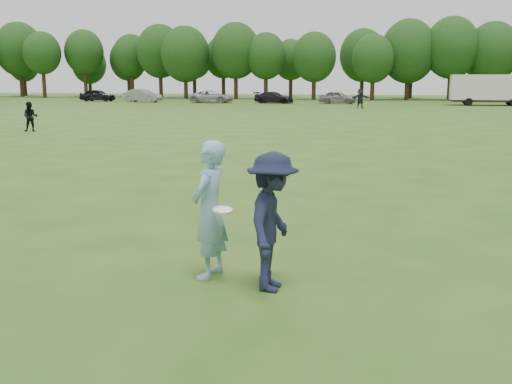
{
  "coord_description": "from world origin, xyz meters",
  "views": [
    {
      "loc": [
        0.96,
        -7.99,
        2.8
      ],
      "look_at": [
        -1.0,
        0.73,
        1.1
      ],
      "focal_mm": 42.0,
      "sensor_mm": 36.0,
      "label": 1
    }
  ],
  "objects_px": {
    "car_c": "(212,97)",
    "thrower": "(210,210)",
    "player_far_d": "(360,98)",
    "car_b": "(142,96)",
    "player_far_a": "(30,117)",
    "car_e": "(338,97)",
    "car_a": "(98,95)",
    "defender": "(272,222)",
    "car_d": "(274,98)",
    "cargo_trailer": "(490,88)"
  },
  "relations": [
    {
      "from": "defender",
      "to": "car_a",
      "type": "bearing_deg",
      "value": 30.77
    },
    {
      "from": "car_d",
      "to": "thrower",
      "type": "bearing_deg",
      "value": -162.66
    },
    {
      "from": "player_far_a",
      "to": "player_far_d",
      "type": "height_order",
      "value": "player_far_d"
    },
    {
      "from": "car_a",
      "to": "car_d",
      "type": "bearing_deg",
      "value": -94.51
    },
    {
      "from": "player_far_a",
      "to": "car_e",
      "type": "distance_m",
      "value": 41.59
    },
    {
      "from": "defender",
      "to": "cargo_trailer",
      "type": "distance_m",
      "value": 61.07
    },
    {
      "from": "player_far_d",
      "to": "car_e",
      "type": "height_order",
      "value": "player_far_d"
    },
    {
      "from": "defender",
      "to": "player_far_d",
      "type": "height_order",
      "value": "player_far_d"
    },
    {
      "from": "car_b",
      "to": "player_far_a",
      "type": "bearing_deg",
      "value": -157.86
    },
    {
      "from": "car_a",
      "to": "player_far_d",
      "type": "bearing_deg",
      "value": -109.53
    },
    {
      "from": "player_far_a",
      "to": "cargo_trailer",
      "type": "bearing_deg",
      "value": 29.51
    },
    {
      "from": "player_far_d",
      "to": "car_a",
      "type": "height_order",
      "value": "player_far_d"
    },
    {
      "from": "thrower",
      "to": "defender",
      "type": "distance_m",
      "value": 1.02
    },
    {
      "from": "defender",
      "to": "car_c",
      "type": "relative_size",
      "value": 0.37
    },
    {
      "from": "car_a",
      "to": "car_b",
      "type": "bearing_deg",
      "value": -102.76
    },
    {
      "from": "car_e",
      "to": "defender",
      "type": "bearing_deg",
      "value": -170.02
    },
    {
      "from": "car_e",
      "to": "thrower",
      "type": "bearing_deg",
      "value": -170.91
    },
    {
      "from": "player_far_d",
      "to": "car_b",
      "type": "bearing_deg",
      "value": 143.22
    },
    {
      "from": "car_a",
      "to": "car_c",
      "type": "bearing_deg",
      "value": -96.9
    },
    {
      "from": "car_b",
      "to": "car_e",
      "type": "distance_m",
      "value": 23.37
    },
    {
      "from": "car_d",
      "to": "cargo_trailer",
      "type": "relative_size",
      "value": 0.5
    },
    {
      "from": "car_b",
      "to": "cargo_trailer",
      "type": "relative_size",
      "value": 0.52
    },
    {
      "from": "car_a",
      "to": "cargo_trailer",
      "type": "relative_size",
      "value": 0.49
    },
    {
      "from": "thrower",
      "to": "car_a",
      "type": "height_order",
      "value": "thrower"
    },
    {
      "from": "car_a",
      "to": "car_c",
      "type": "distance_m",
      "value": 15.42
    },
    {
      "from": "cargo_trailer",
      "to": "car_d",
      "type": "bearing_deg",
      "value": 179.03
    },
    {
      "from": "player_far_a",
      "to": "car_d",
      "type": "xyz_separation_m",
      "value": [
        5.63,
        39.25,
        -0.13
      ]
    },
    {
      "from": "car_c",
      "to": "thrower",
      "type": "bearing_deg",
      "value": -163.32
    },
    {
      "from": "thrower",
      "to": "player_far_a",
      "type": "xyz_separation_m",
      "value": [
        -16.36,
        20.8,
        -0.19
      ]
    },
    {
      "from": "car_b",
      "to": "cargo_trailer",
      "type": "distance_m",
      "value": 39.36
    },
    {
      "from": "player_far_d",
      "to": "car_b",
      "type": "height_order",
      "value": "player_far_d"
    },
    {
      "from": "car_e",
      "to": "cargo_trailer",
      "type": "distance_m",
      "value": 16.03
    },
    {
      "from": "defender",
      "to": "car_c",
      "type": "bearing_deg",
      "value": 19.26
    },
    {
      "from": "thrower",
      "to": "player_far_a",
      "type": "height_order",
      "value": "thrower"
    },
    {
      "from": "player_far_d",
      "to": "car_a",
      "type": "relative_size",
      "value": 0.43
    },
    {
      "from": "thrower",
      "to": "player_far_d",
      "type": "relative_size",
      "value": 1.04
    },
    {
      "from": "thrower",
      "to": "defender",
      "type": "relative_size",
      "value": 1.05
    },
    {
      "from": "car_a",
      "to": "car_e",
      "type": "xyz_separation_m",
      "value": [
        29.95,
        -1.16,
        -0.04
      ]
    },
    {
      "from": "car_c",
      "to": "car_a",
      "type": "bearing_deg",
      "value": 83.76
    },
    {
      "from": "player_far_a",
      "to": "car_b",
      "type": "distance_m",
      "value": 40.7
    },
    {
      "from": "car_b",
      "to": "car_d",
      "type": "xyz_separation_m",
      "value": [
        16.13,
        -0.07,
        -0.12
      ]
    },
    {
      "from": "car_a",
      "to": "car_e",
      "type": "bearing_deg",
      "value": -93.04
    },
    {
      "from": "car_b",
      "to": "car_c",
      "type": "bearing_deg",
      "value": -84.39
    },
    {
      "from": "defender",
      "to": "car_e",
      "type": "height_order",
      "value": "defender"
    },
    {
      "from": "thrower",
      "to": "car_c",
      "type": "bearing_deg",
      "value": -154.49
    },
    {
      "from": "cargo_trailer",
      "to": "car_e",
      "type": "bearing_deg",
      "value": 177.5
    },
    {
      "from": "car_c",
      "to": "car_d",
      "type": "distance_m",
      "value": 7.38
    },
    {
      "from": "thrower",
      "to": "player_far_d",
      "type": "xyz_separation_m",
      "value": [
        -0.49,
        50.35,
        -0.04
      ]
    },
    {
      "from": "car_a",
      "to": "thrower",
      "type": "bearing_deg",
      "value": -152.28
    },
    {
      "from": "defender",
      "to": "car_d",
      "type": "xyz_separation_m",
      "value": [
        -11.7,
        60.37,
        -0.28
      ]
    }
  ]
}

